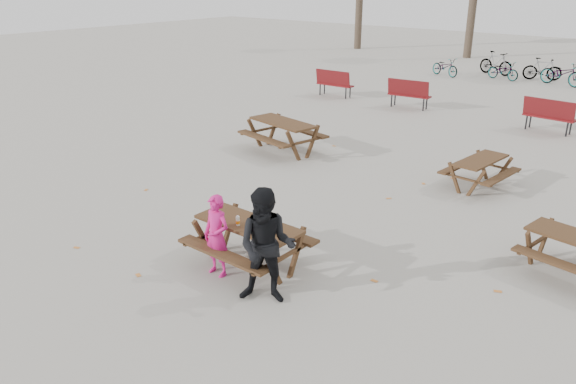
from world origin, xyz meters
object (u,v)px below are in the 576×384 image
Objects in this scene: food_tray at (252,226)px; adult at (267,247)px; main_picnic_table at (249,233)px; child at (217,236)px; picnic_table_far at (479,173)px; soda_bottle at (238,221)px; picnic_table_north at (283,137)px.

adult reaches higher than food_tray.
child is (-0.21, -0.51, 0.08)m from main_picnic_table.
main_picnic_table reaches higher than picnic_table_far.
soda_bottle is (-0.22, -0.09, 0.05)m from food_tray.
food_tray is at bearing -43.60° from picnic_table_north.
soda_bottle is at bearing -45.68° from picnic_table_north.
main_picnic_table is at bearing -44.34° from picnic_table_north.
soda_bottle is 6.31m from picnic_table_far.
picnic_table_north is (-3.60, 5.18, -0.17)m from main_picnic_table.
picnic_table_far is (1.55, 6.10, -0.52)m from soda_bottle.
soda_bottle is 0.13× the size of child.
child reaches higher than picnic_table_far.
soda_bottle reaches higher than picnic_table_north.
picnic_table_north is at bearing 103.94° from picnic_table_far.
picnic_table_north is at bearing 97.24° from adult.
main_picnic_table is at bearing 71.29° from soda_bottle.
main_picnic_table is at bearing 66.31° from child.
picnic_table_north reaches higher than food_tray.
food_tray is 0.24m from soda_bottle.
child is (-0.15, -0.33, -0.18)m from soda_bottle.
food_tray is at bearing -28.03° from main_picnic_table.
child is at bearing -112.33° from main_picnic_table.
main_picnic_table is 1.03× the size of adult.
child is 0.77× the size of adult.
picnic_table_far is at bearing 75.74° from soda_bottle.
main_picnic_table is 0.32m from soda_bottle.
picnic_table_far is at bearing 77.52° from food_tray.
child is 0.87× the size of picnic_table_far.
adult is (1.12, -0.09, 0.21)m from child.
main_picnic_table is 10.59× the size of soda_bottle.
soda_bottle is 0.10× the size of adult.
picnic_table_north is at bearing 124.84° from main_picnic_table.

